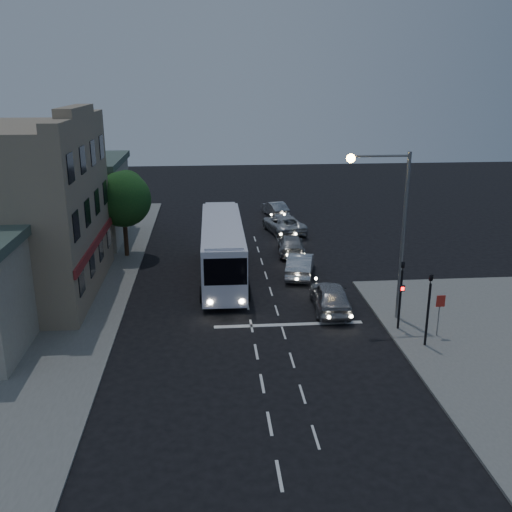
{
  "coord_description": "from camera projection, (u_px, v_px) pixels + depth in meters",
  "views": [
    {
      "loc": [
        -2.13,
        -25.78,
        12.69
      ],
      "look_at": [
        0.71,
        7.4,
        2.2
      ],
      "focal_mm": 40.0,
      "sensor_mm": 36.0,
      "label": 1
    }
  ],
  "objects": [
    {
      "name": "car_sedan_c",
      "position": [
        284.0,
        224.0,
        48.32
      ],
      "size": [
        3.63,
        5.94,
        1.54
      ],
      "primitive_type": "imported",
      "rotation": [
        0.0,
        0.0,
        3.35
      ],
      "color": "#BABABA",
      "rests_on": "ground"
    },
    {
      "name": "tour_bus",
      "position": [
        222.0,
        248.0,
        37.1
      ],
      "size": [
        2.95,
        12.43,
        3.8
      ],
      "rotation": [
        0.0,
        0.0,
        -0.01
      ],
      "color": "white",
      "rests_on": "ground"
    },
    {
      "name": "traffic_signal_side",
      "position": [
        429.0,
        301.0,
        27.29
      ],
      "size": [
        0.18,
        0.15,
        4.1
      ],
      "color": "black",
      "rests_on": "sidewalk_near"
    },
    {
      "name": "main_building",
      "position": [
        6.0,
        211.0,
        33.4
      ],
      "size": [
        10.12,
        12.0,
        11.0
      ],
      "color": "gray",
      "rests_on": "sidewalk_far"
    },
    {
      "name": "car_extra",
      "position": [
        275.0,
        209.0,
        54.24
      ],
      "size": [
        2.39,
        4.44,
        1.39
      ],
      "primitive_type": "imported",
      "rotation": [
        0.0,
        0.0,
        3.37
      ],
      "color": "#ACACAC",
      "rests_on": "ground"
    },
    {
      "name": "sidewalk_far",
      "position": [
        33.0,
        292.0,
        35.01
      ],
      "size": [
        12.0,
        50.0,
        0.12
      ],
      "primitive_type": "cube",
      "color": "slate",
      "rests_on": "ground"
    },
    {
      "name": "car_sedan_b",
      "position": [
        291.0,
        245.0,
        42.65
      ],
      "size": [
        2.33,
        4.88,
        1.37
      ],
      "primitive_type": "imported",
      "rotation": [
        0.0,
        0.0,
        3.05
      ],
      "color": "gray",
      "rests_on": "ground"
    },
    {
      "name": "ground",
      "position": [
        255.0,
        343.0,
        28.48
      ],
      "size": [
        120.0,
        120.0,
        0.0
      ],
      "primitive_type": "plane",
      "color": "black"
    },
    {
      "name": "street_tree",
      "position": [
        123.0,
        197.0,
        40.74
      ],
      "size": [
        4.0,
        4.0,
        6.2
      ],
      "color": "black",
      "rests_on": "sidewalk_far"
    },
    {
      "name": "regulatory_sign",
      "position": [
        440.0,
        309.0,
        28.53
      ],
      "size": [
        0.45,
        0.12,
        2.2
      ],
      "color": "slate",
      "rests_on": "sidewalk_near"
    },
    {
      "name": "car_suv",
      "position": [
        330.0,
        296.0,
        32.22
      ],
      "size": [
        2.24,
        4.95,
        1.65
      ],
      "primitive_type": "imported",
      "rotation": [
        0.0,
        0.0,
        3.08
      ],
      "color": "#9D9CA0",
      "rests_on": "ground"
    },
    {
      "name": "traffic_signal_main",
      "position": [
        401.0,
        287.0,
        29.11
      ],
      "size": [
        0.25,
        0.35,
        4.1
      ],
      "color": "black",
      "rests_on": "sidewalk_near"
    },
    {
      "name": "streetlight",
      "position": [
        392.0,
        218.0,
        29.45
      ],
      "size": [
        3.32,
        0.44,
        9.0
      ],
      "color": "slate",
      "rests_on": "sidewalk_near"
    },
    {
      "name": "road_markings",
      "position": [
        273.0,
        315.0,
        31.73
      ],
      "size": [
        8.0,
        30.55,
        0.01
      ],
      "color": "silver",
      "rests_on": "ground"
    },
    {
      "name": "low_building_north",
      "position": [
        65.0,
        199.0,
        45.37
      ],
      "size": [
        9.4,
        9.4,
        6.5
      ],
      "color": "gray",
      "rests_on": "sidewalk_far"
    },
    {
      "name": "car_sedan_a",
      "position": [
        300.0,
        265.0,
        37.86
      ],
      "size": [
        2.63,
        4.89,
        1.53
      ],
      "primitive_type": "imported",
      "rotation": [
        0.0,
        0.0,
        2.91
      ],
      "color": "silver",
      "rests_on": "ground"
    }
  ]
}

